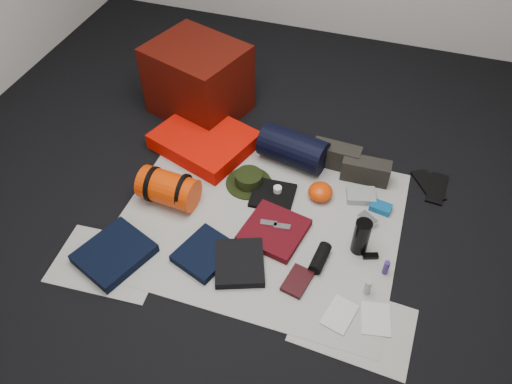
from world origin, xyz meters
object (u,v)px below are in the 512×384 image
(compact_camera, at_px, (367,220))
(paperback_book, at_px, (297,281))
(stuff_sack, at_px, (169,189))
(water_bottle, at_px, (361,237))
(sleeping_pad, at_px, (204,140))
(navy_duffel, at_px, (293,149))
(red_cabinet, at_px, (198,80))

(compact_camera, bearing_deg, paperback_book, -84.68)
(stuff_sack, bearing_deg, paperback_book, -20.21)
(stuff_sack, relative_size, compact_camera, 3.21)
(paperback_book, bearing_deg, water_bottle, 61.57)
(sleeping_pad, bearing_deg, paperback_book, -44.08)
(stuff_sack, distance_m, navy_duffel, 0.83)
(stuff_sack, xyz_separation_m, navy_duffel, (0.61, 0.56, 0.01))
(stuff_sack, distance_m, water_bottle, 1.15)
(compact_camera, bearing_deg, stuff_sack, -137.00)
(red_cabinet, relative_size, stuff_sack, 1.76)
(sleeping_pad, distance_m, paperback_book, 1.22)
(navy_duffel, height_order, compact_camera, navy_duffel)
(compact_camera, distance_m, paperback_book, 0.59)
(paperback_book, bearing_deg, navy_duffel, 118.76)
(water_bottle, height_order, compact_camera, water_bottle)
(sleeping_pad, xyz_separation_m, water_bottle, (1.14, -0.53, 0.06))
(red_cabinet, bearing_deg, navy_duffel, -4.52)
(red_cabinet, bearing_deg, water_bottle, -15.98)
(sleeping_pad, height_order, water_bottle, water_bottle)
(sleeping_pad, relative_size, navy_duffel, 1.41)
(red_cabinet, relative_size, sleeping_pad, 1.01)
(navy_duffel, bearing_deg, sleeping_pad, -164.82)
(sleeping_pad, bearing_deg, compact_camera, -15.61)
(stuff_sack, height_order, compact_camera, stuff_sack)
(navy_duffel, distance_m, paperback_book, 0.94)
(stuff_sack, bearing_deg, sleeping_pad, 88.61)
(stuff_sack, height_order, navy_duffel, navy_duffel)
(red_cabinet, distance_m, sleeping_pad, 0.46)
(red_cabinet, xyz_separation_m, navy_duffel, (0.79, -0.33, -0.14))
(paperback_book, bearing_deg, sleeping_pad, 147.58)
(sleeping_pad, height_order, navy_duffel, navy_duffel)
(red_cabinet, height_order, compact_camera, red_cabinet)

